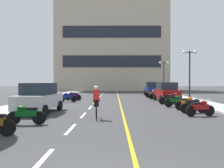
{
  "coord_description": "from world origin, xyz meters",
  "views": [
    {
      "loc": [
        -0.25,
        -3.79,
        1.93
      ],
      "look_at": [
        -0.48,
        21.34,
        1.63
      ],
      "focal_mm": 39.25,
      "sensor_mm": 36.0,
      "label": 1
    }
  ],
  "objects_px": {
    "motorcycle_6": "(176,101)",
    "motorcycle_8": "(68,97)",
    "parked_car_far": "(152,89)",
    "street_lamp_mid": "(190,63)",
    "motorcycle_3": "(200,108)",
    "street_lamp_far": "(164,70)",
    "motorcycle_10": "(157,95)",
    "parked_car_near": "(39,98)",
    "cyclist_rider": "(96,102)",
    "parked_car_mid": "(167,92)",
    "motorcycle_9": "(73,96)",
    "motorcycle_11": "(153,94)",
    "motorcycle_2": "(26,114)",
    "motorcycle_4": "(194,105)",
    "motorcycle_7": "(169,99)",
    "motorcycle_12": "(152,93)",
    "motorcycle_5": "(187,103)"
  },
  "relations": [
    {
      "from": "street_lamp_far",
      "to": "motorcycle_10",
      "type": "distance_m",
      "value": 10.32
    },
    {
      "from": "parked_car_mid",
      "to": "motorcycle_6",
      "type": "relative_size",
      "value": 2.51
    },
    {
      "from": "motorcycle_5",
      "to": "motorcycle_6",
      "type": "relative_size",
      "value": 0.99
    },
    {
      "from": "motorcycle_2",
      "to": "parked_car_far",
      "type": "bearing_deg",
      "value": 68.35
    },
    {
      "from": "parked_car_mid",
      "to": "motorcycle_3",
      "type": "bearing_deg",
      "value": -91.76
    },
    {
      "from": "parked_car_mid",
      "to": "motorcycle_10",
      "type": "distance_m",
      "value": 2.87
    },
    {
      "from": "motorcycle_8",
      "to": "motorcycle_11",
      "type": "bearing_deg",
      "value": 31.81
    },
    {
      "from": "parked_car_near",
      "to": "motorcycle_4",
      "type": "height_order",
      "value": "parked_car_near"
    },
    {
      "from": "motorcycle_6",
      "to": "motorcycle_11",
      "type": "xyz_separation_m",
      "value": [
        -0.14,
        9.6,
        0.0
      ]
    },
    {
      "from": "motorcycle_3",
      "to": "motorcycle_12",
      "type": "distance_m",
      "value": 15.88
    },
    {
      "from": "motorcycle_2",
      "to": "motorcycle_11",
      "type": "height_order",
      "value": "same"
    },
    {
      "from": "motorcycle_5",
      "to": "motorcycle_7",
      "type": "bearing_deg",
      "value": 94.8
    },
    {
      "from": "motorcycle_7",
      "to": "motorcycle_5",
      "type": "bearing_deg",
      "value": -85.2
    },
    {
      "from": "motorcycle_9",
      "to": "parked_car_near",
      "type": "bearing_deg",
      "value": -92.47
    },
    {
      "from": "parked_car_near",
      "to": "motorcycle_3",
      "type": "height_order",
      "value": "parked_car_near"
    },
    {
      "from": "street_lamp_mid",
      "to": "motorcycle_10",
      "type": "distance_m",
      "value": 4.72
    },
    {
      "from": "motorcycle_2",
      "to": "motorcycle_3",
      "type": "bearing_deg",
      "value": 17.56
    },
    {
      "from": "street_lamp_far",
      "to": "motorcycle_8",
      "type": "relative_size",
      "value": 2.77
    },
    {
      "from": "parked_car_far",
      "to": "motorcycle_8",
      "type": "bearing_deg",
      "value": -130.46
    },
    {
      "from": "motorcycle_8",
      "to": "cyclist_rider",
      "type": "height_order",
      "value": "cyclist_rider"
    },
    {
      "from": "street_lamp_far",
      "to": "parked_car_far",
      "type": "height_order",
      "value": "street_lamp_far"
    },
    {
      "from": "motorcycle_2",
      "to": "motorcycle_11",
      "type": "relative_size",
      "value": 1.03
    },
    {
      "from": "parked_car_mid",
      "to": "motorcycle_7",
      "type": "xyz_separation_m",
      "value": [
        -0.47,
        -3.16,
        -0.44
      ]
    },
    {
      "from": "motorcycle_3",
      "to": "street_lamp_mid",
      "type": "bearing_deg",
      "value": 75.7
    },
    {
      "from": "parked_car_mid",
      "to": "cyclist_rider",
      "type": "relative_size",
      "value": 2.41
    },
    {
      "from": "parked_car_mid",
      "to": "parked_car_near",
      "type": "bearing_deg",
      "value": -137.73
    },
    {
      "from": "parked_car_mid",
      "to": "motorcycle_10",
      "type": "height_order",
      "value": "parked_car_mid"
    },
    {
      "from": "street_lamp_mid",
      "to": "motorcycle_3",
      "type": "height_order",
      "value": "street_lamp_mid"
    },
    {
      "from": "motorcycle_4",
      "to": "cyclist_rider",
      "type": "bearing_deg",
      "value": -157.18
    },
    {
      "from": "motorcycle_5",
      "to": "parked_car_far",
      "type": "bearing_deg",
      "value": 89.12
    },
    {
      "from": "street_lamp_far",
      "to": "motorcycle_12",
      "type": "distance_m",
      "value": 7.67
    },
    {
      "from": "parked_car_near",
      "to": "motorcycle_8",
      "type": "height_order",
      "value": "parked_car_near"
    },
    {
      "from": "motorcycle_3",
      "to": "motorcycle_7",
      "type": "height_order",
      "value": "same"
    },
    {
      "from": "motorcycle_3",
      "to": "motorcycle_9",
      "type": "bearing_deg",
      "value": 128.81
    },
    {
      "from": "street_lamp_far",
      "to": "motorcycle_9",
      "type": "height_order",
      "value": "street_lamp_far"
    },
    {
      "from": "parked_car_near",
      "to": "motorcycle_11",
      "type": "bearing_deg",
      "value": 55.31
    },
    {
      "from": "street_lamp_mid",
      "to": "parked_car_near",
      "type": "height_order",
      "value": "street_lamp_mid"
    },
    {
      "from": "parked_car_far",
      "to": "motorcycle_10",
      "type": "relative_size",
      "value": 2.49
    },
    {
      "from": "parked_car_near",
      "to": "motorcycle_4",
      "type": "xyz_separation_m",
      "value": [
        9.36,
        0.05,
        -0.44
      ]
    },
    {
      "from": "motorcycle_6",
      "to": "motorcycle_8",
      "type": "distance_m",
      "value": 9.8
    },
    {
      "from": "motorcycle_11",
      "to": "motorcycle_5",
      "type": "bearing_deg",
      "value": -87.81
    },
    {
      "from": "cyclist_rider",
      "to": "motorcycle_6",
      "type": "bearing_deg",
      "value": 46.39
    },
    {
      "from": "motorcycle_3",
      "to": "street_lamp_far",
      "type": "bearing_deg",
      "value": 83.54
    },
    {
      "from": "motorcycle_9",
      "to": "motorcycle_11",
      "type": "height_order",
      "value": "same"
    },
    {
      "from": "motorcycle_4",
      "to": "motorcycle_12",
      "type": "xyz_separation_m",
      "value": [
        -0.26,
        14.48,
        0.0
      ]
    },
    {
      "from": "parked_car_near",
      "to": "motorcycle_12",
      "type": "height_order",
      "value": "parked_car_near"
    },
    {
      "from": "parked_car_near",
      "to": "cyclist_rider",
      "type": "height_order",
      "value": "parked_car_near"
    },
    {
      "from": "motorcycle_4",
      "to": "motorcycle_12",
      "type": "height_order",
      "value": "same"
    },
    {
      "from": "parked_car_mid",
      "to": "motorcycle_6",
      "type": "distance_m",
      "value": 5.33
    },
    {
      "from": "motorcycle_4",
      "to": "motorcycle_8",
      "type": "bearing_deg",
      "value": 140.21
    }
  ]
}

